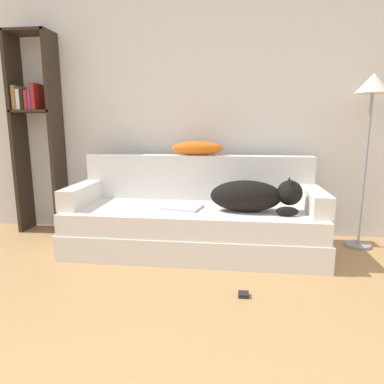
# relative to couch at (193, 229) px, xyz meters

# --- Properties ---
(wall_back) EXTENTS (7.58, 0.06, 2.70)m
(wall_back) POSITION_rel_couch_xyz_m (0.24, 0.58, 1.16)
(wall_back) COLOR silver
(wall_back) RESTS_ON ground_plane
(couch) EXTENTS (2.13, 0.82, 0.38)m
(couch) POSITION_rel_couch_xyz_m (0.00, 0.00, 0.00)
(couch) COLOR silver
(couch) RESTS_ON ground_plane
(couch_backrest) EXTENTS (2.09, 0.15, 0.41)m
(couch_backrest) POSITION_rel_couch_xyz_m (0.00, 0.34, 0.40)
(couch_backrest) COLOR silver
(couch_backrest) RESTS_ON couch
(couch_arm_left) EXTENTS (0.15, 0.63, 0.17)m
(couch_arm_left) POSITION_rel_couch_xyz_m (-0.99, -0.01, 0.28)
(couch_arm_left) COLOR silver
(couch_arm_left) RESTS_ON couch
(couch_arm_right) EXTENTS (0.15, 0.63, 0.17)m
(couch_arm_right) POSITION_rel_couch_xyz_m (0.99, -0.01, 0.28)
(couch_arm_right) COLOR silver
(couch_arm_right) RESTS_ON couch
(dog) EXTENTS (0.72, 0.27, 0.28)m
(dog) POSITION_rel_couch_xyz_m (0.51, -0.09, 0.33)
(dog) COLOR black
(dog) RESTS_ON couch
(laptop) EXTENTS (0.34, 0.30, 0.02)m
(laptop) POSITION_rel_couch_xyz_m (-0.08, -0.05, 0.20)
(laptop) COLOR silver
(laptop) RESTS_ON couch
(throw_pillow) EXTENTS (0.47, 0.17, 0.13)m
(throw_pillow) POSITION_rel_couch_xyz_m (-0.00, 0.35, 0.67)
(throw_pillow) COLOR orange
(throw_pillow) RESTS_ON couch_backrest
(bookshelf) EXTENTS (0.43, 0.26, 1.94)m
(bookshelf) POSITION_rel_couch_xyz_m (-1.61, 0.40, 0.90)
(bookshelf) COLOR #2D2319
(bookshelf) RESTS_ON ground_plane
(floor_lamp) EXTENTS (0.28, 0.28, 1.49)m
(floor_lamp) POSITION_rel_couch_xyz_m (1.45, 0.27, 1.07)
(floor_lamp) COLOR gray
(floor_lamp) RESTS_ON ground_plane
(power_adapter) EXTENTS (0.07, 0.07, 0.02)m
(power_adapter) POSITION_rel_couch_xyz_m (0.41, -0.78, -0.18)
(power_adapter) COLOR black
(power_adapter) RESTS_ON ground_plane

